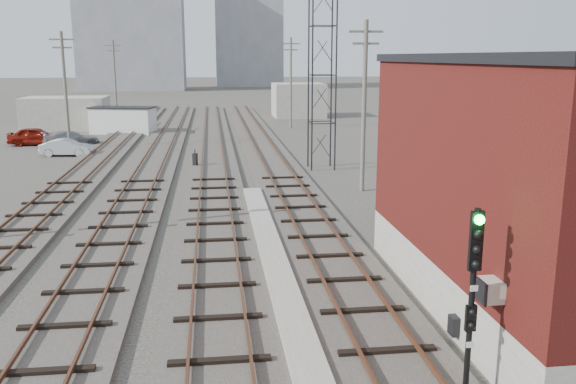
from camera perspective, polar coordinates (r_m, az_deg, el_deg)
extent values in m
plane|color=#282621|center=(64.05, -5.79, 6.09)|extent=(320.00, 320.00, 0.00)
cube|color=#332D28|center=(43.40, -1.74, 3.21)|extent=(3.20, 90.00, 0.20)
cube|color=#4C2816|center=(43.30, -2.69, 3.49)|extent=(0.07, 90.00, 0.12)
cube|color=#4C2816|center=(43.44, -0.80, 3.53)|extent=(0.07, 90.00, 0.12)
cube|color=#332D28|center=(43.21, -7.04, 3.08)|extent=(3.20, 90.00, 0.20)
cube|color=#4C2816|center=(43.18, -8.00, 3.36)|extent=(0.07, 90.00, 0.12)
cube|color=#4C2816|center=(43.18, -6.09, 3.41)|extent=(0.07, 90.00, 0.12)
cube|color=#332D28|center=(43.39, -12.33, 2.93)|extent=(3.20, 90.00, 0.20)
cube|color=#4C2816|center=(43.43, -13.29, 3.19)|extent=(0.07, 90.00, 0.12)
cube|color=#4C2816|center=(43.30, -11.40, 3.26)|extent=(0.07, 90.00, 0.12)
cube|color=#332D28|center=(43.94, -17.53, 2.75)|extent=(3.20, 90.00, 0.20)
cube|color=#4C2816|center=(44.04, -18.47, 3.01)|extent=(0.07, 90.00, 0.12)
cube|color=#4C2816|center=(43.78, -16.63, 3.08)|extent=(0.07, 90.00, 0.12)
cube|color=gray|center=(19.09, -0.54, -8.98)|extent=(0.90, 28.00, 0.26)
cube|color=gray|center=(19.16, 21.70, -7.85)|extent=(6.00, 12.00, 1.50)
cube|color=#531813|center=(18.29, 22.58, 2.51)|extent=(6.00, 12.00, 5.50)
cube|color=black|center=(18.06, 23.35, 11.44)|extent=(6.20, 12.20, 0.25)
cube|color=beige|center=(13.90, 18.34, -8.70)|extent=(0.45, 0.62, 0.45)
cube|color=black|center=(16.29, 15.25, -11.96)|extent=(0.20, 0.35, 0.50)
cylinder|color=black|center=(38.41, 2.31, 13.08)|extent=(0.10, 0.10, 15.00)
cylinder|color=black|center=(38.68, 4.56, 13.05)|extent=(0.10, 0.10, 15.00)
cylinder|color=black|center=(39.89, 1.95, 13.06)|extent=(0.10, 0.10, 15.00)
cylinder|color=black|center=(40.15, 4.12, 13.04)|extent=(0.10, 0.10, 15.00)
cylinder|color=#595147|center=(49.92, -20.09, 8.77)|extent=(0.24, 0.24, 9.00)
cube|color=#595147|center=(49.87, -20.43, 13.24)|extent=(1.80, 0.12, 0.12)
cube|color=#595147|center=(49.86, -20.38, 12.55)|extent=(1.40, 0.12, 0.12)
cylinder|color=#595147|center=(74.49, -15.88, 10.05)|extent=(0.24, 0.24, 9.00)
cube|color=#595147|center=(74.46, -16.06, 13.05)|extent=(1.80, 0.12, 0.12)
cube|color=#595147|center=(74.45, -16.04, 12.58)|extent=(1.40, 0.12, 0.12)
cylinder|color=#595147|center=(32.75, 7.13, 7.84)|extent=(0.24, 0.24, 9.00)
cube|color=#595147|center=(32.67, 7.32, 14.67)|extent=(1.80, 0.12, 0.12)
cube|color=#595147|center=(32.65, 7.29, 13.62)|extent=(1.40, 0.12, 0.12)
cylinder|color=#595147|center=(62.21, 0.26, 10.12)|extent=(0.24, 0.24, 9.00)
cube|color=#595147|center=(62.17, 0.26, 13.71)|extent=(1.80, 0.12, 0.12)
cube|color=#595147|center=(62.16, 0.26, 13.16)|extent=(1.40, 0.12, 0.12)
cube|color=gray|center=(139.83, -14.45, 15.39)|extent=(22.00, 14.00, 30.00)
cube|color=gray|center=(154.04, -3.74, 14.70)|extent=(16.00, 12.00, 26.00)
cube|color=gray|center=(65.49, -20.06, 6.94)|extent=(8.00, 5.00, 3.20)
cube|color=gray|center=(74.56, 0.98, 8.59)|extent=(6.00, 6.00, 4.00)
cylinder|color=black|center=(13.38, 16.76, -10.17)|extent=(0.13, 0.13, 4.17)
cube|color=black|center=(12.90, 17.19, -4.41)|extent=(0.27, 0.10, 1.25)
sphere|color=#0CE533|center=(12.70, 17.49, -2.50)|extent=(0.21, 0.21, 0.21)
sphere|color=black|center=(12.78, 17.40, -3.85)|extent=(0.21, 0.21, 0.21)
sphere|color=black|center=(12.87, 17.31, -5.19)|extent=(0.21, 0.21, 0.21)
sphere|color=black|center=(12.96, 17.22, -6.51)|extent=(0.21, 0.21, 0.21)
cube|color=black|center=(13.47, 16.72, -11.23)|extent=(0.23, 0.09, 0.57)
cube|color=white|center=(13.16, 17.02, -8.62)|extent=(0.17, 0.02, 0.13)
cube|color=white|center=(13.65, 16.67, -13.53)|extent=(0.17, 0.02, 0.13)
cube|color=black|center=(40.28, -8.69, 2.98)|extent=(0.36, 0.36, 0.90)
cylinder|color=black|center=(40.19, -8.71, 3.79)|extent=(0.07, 0.07, 0.27)
cube|color=silver|center=(60.16, -15.18, 6.46)|extent=(6.20, 3.76, 2.41)
cube|color=black|center=(60.05, -15.25, 7.64)|extent=(6.44, 4.00, 0.12)
imported|color=maroon|center=(54.50, -22.54, 4.85)|extent=(4.46, 2.05, 1.48)
imported|color=#B2B4BA|center=(47.70, -20.00, 3.93)|extent=(3.85, 1.66, 1.23)
imported|color=gray|center=(52.54, -19.62, 4.72)|extent=(4.74, 3.27, 1.27)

